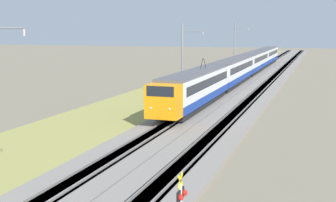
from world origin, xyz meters
name	(u,v)px	position (x,y,z in m)	size (l,w,h in m)	color
ballast_main	(229,88)	(50.00, 0.00, 0.15)	(240.00, 4.40, 0.30)	gray
ballast_adjacent	(262,89)	(50.00, -4.49, 0.15)	(240.00, 4.40, 0.30)	gray
track_main	(229,88)	(50.00, 0.00, 0.16)	(240.00, 1.57, 0.45)	#4C4238
track_adjacent	(262,89)	(50.00, -4.49, 0.16)	(240.00, 1.57, 0.45)	#4C4238
grass_verge	(190,87)	(50.00, 5.55, 0.06)	(240.00, 12.14, 0.12)	#99934C
passenger_train	(245,65)	(63.42, 0.00, 2.38)	(83.82, 2.89, 5.09)	orange
catenary_mast_mid	(183,61)	(37.73, 3.03, 4.54)	(0.22, 2.56, 8.80)	slate
catenary_mast_far	(235,48)	(70.61, 3.03, 4.76)	(0.22, 2.56, 9.23)	slate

